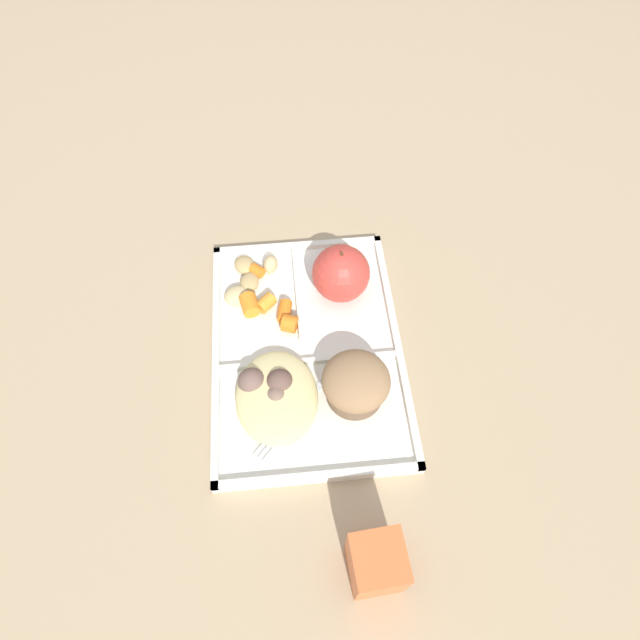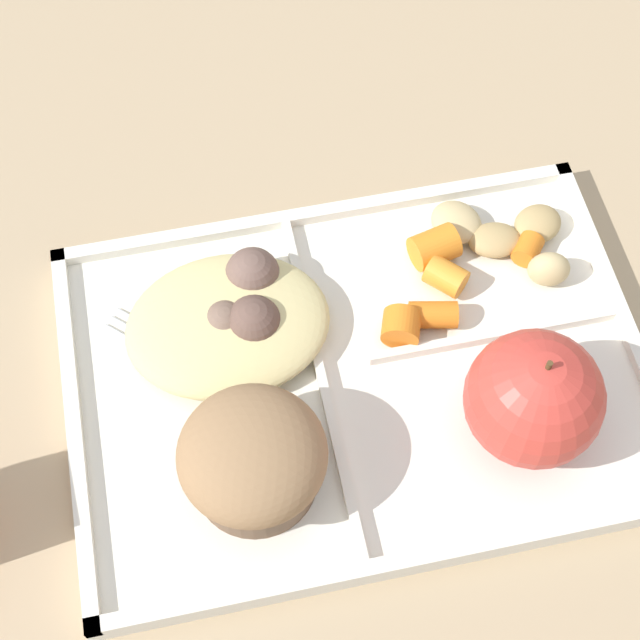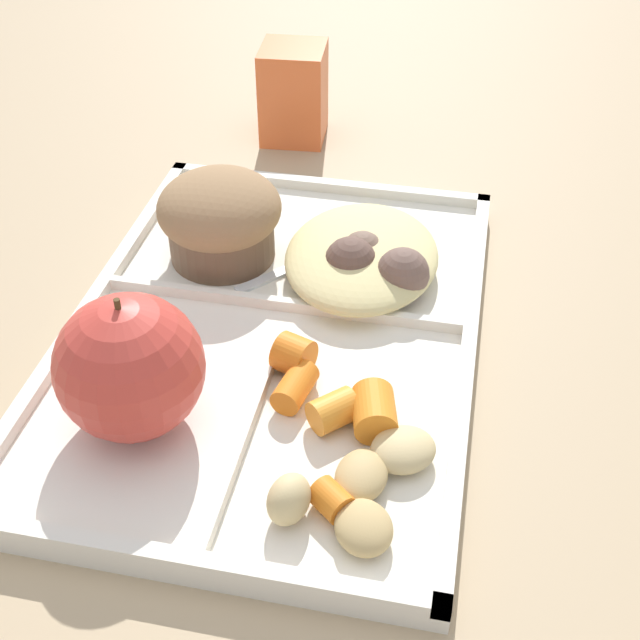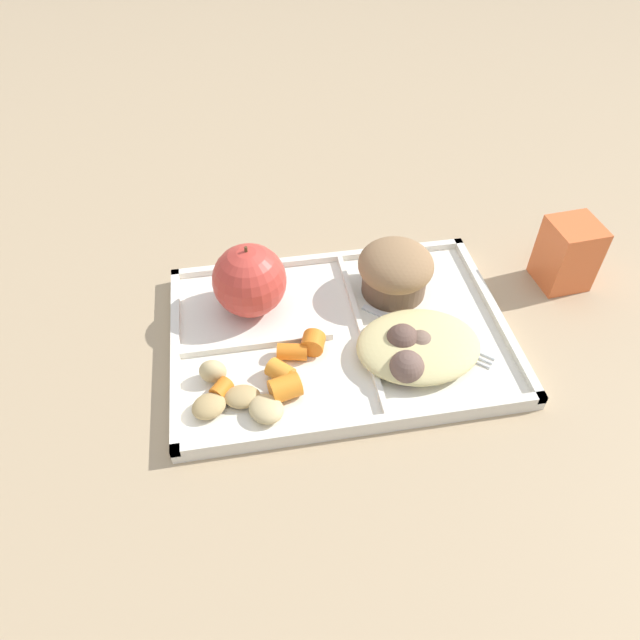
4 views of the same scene
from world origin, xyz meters
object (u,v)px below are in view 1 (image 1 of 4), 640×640
at_px(green_apple, 341,273).
at_px(plastic_fork, 292,417).
at_px(lunch_tray, 307,349).
at_px(bran_muffin, 356,383).
at_px(milk_carton, 377,564).

height_order(green_apple, plastic_fork, green_apple).
relative_size(green_apple, plastic_fork, 0.71).
height_order(lunch_tray, plastic_fork, lunch_tray).
relative_size(lunch_tray, bran_muffin, 4.23).
bearing_deg(milk_carton, lunch_tray, -174.06).
xyz_separation_m(bran_muffin, plastic_fork, (0.03, -0.09, -0.03)).
bearing_deg(green_apple, lunch_tray, -31.58).
xyz_separation_m(green_apple, plastic_fork, (0.21, -0.09, -0.04)).
distance_m(green_apple, plastic_fork, 0.23).
distance_m(lunch_tray, plastic_fork, 0.11).
bearing_deg(bran_muffin, milk_carton, -1.27).
xyz_separation_m(lunch_tray, milk_carton, (0.31, 0.06, 0.04)).
bearing_deg(milk_carton, green_apple, 174.98).
distance_m(lunch_tray, bran_muffin, 0.11).
distance_m(lunch_tray, green_apple, 0.13).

